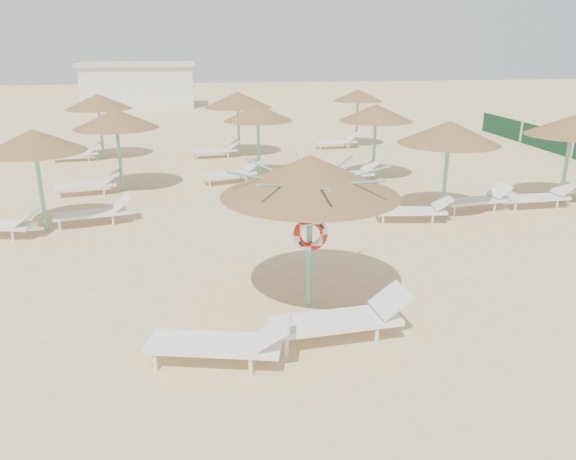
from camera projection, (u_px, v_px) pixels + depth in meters
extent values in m
plane|color=#DFBF88|center=(295.00, 304.00, 10.70)|extent=(120.00, 120.00, 0.00)
cylinder|color=#67B3A4|center=(309.00, 245.00, 10.29)|extent=(0.11, 0.11, 2.41)
cone|color=brown|center=(310.00, 175.00, 9.87)|extent=(3.21, 3.21, 0.72)
cylinder|color=#67B3A4|center=(310.00, 190.00, 9.95)|extent=(0.20, 0.20, 0.12)
cylinder|color=#67B3A4|center=(351.00, 176.00, 9.99)|extent=(1.45, 0.04, 0.37)
cylinder|color=#67B3A4|center=(332.00, 171.00, 10.45)|extent=(1.06, 1.06, 0.37)
cylinder|color=#67B3A4|center=(303.00, 169.00, 10.57)|extent=(0.04, 1.45, 0.37)
cylinder|color=#67B3A4|center=(277.00, 172.00, 10.30)|extent=(1.06, 1.06, 0.37)
cylinder|color=#67B3A4|center=(269.00, 179.00, 9.78)|extent=(1.45, 0.04, 0.37)
cylinder|color=#67B3A4|center=(285.00, 186.00, 9.32)|extent=(1.06, 1.06, 0.37)
cylinder|color=#67B3A4|center=(319.00, 188.00, 9.19)|extent=(0.04, 1.45, 0.37)
cylinder|color=#67B3A4|center=(346.00, 184.00, 9.47)|extent=(1.06, 1.06, 0.37)
torus|color=red|center=(311.00, 234.00, 10.11)|extent=(0.64, 0.15, 0.64)
cylinder|color=white|center=(155.00, 362.00, 8.49)|extent=(0.06, 0.06, 0.30)
cylinder|color=white|center=(165.00, 344.00, 9.00)|extent=(0.06, 0.06, 0.30)
cylinder|color=white|center=(251.00, 366.00, 8.37)|extent=(0.06, 0.06, 0.30)
cylinder|color=white|center=(256.00, 348.00, 8.88)|extent=(0.06, 0.06, 0.30)
cube|color=white|center=(215.00, 344.00, 8.61)|extent=(2.16, 1.14, 0.09)
cube|color=white|center=(274.00, 331.00, 8.46)|extent=(0.66, 0.75, 0.39)
cylinder|color=white|center=(286.00, 347.00, 8.88)|extent=(0.07, 0.07, 0.32)
cylinder|color=white|center=(278.00, 330.00, 9.40)|extent=(0.07, 0.07, 0.32)
cylinder|color=white|center=(377.00, 336.00, 9.22)|extent=(0.07, 0.07, 0.32)
cylinder|color=white|center=(364.00, 320.00, 9.75)|extent=(0.07, 0.07, 0.32)
cube|color=white|center=(336.00, 321.00, 9.28)|extent=(2.21, 0.89, 0.09)
cube|color=white|center=(391.00, 300.00, 9.41)|extent=(0.61, 0.73, 0.41)
cylinder|color=#67B3A4|center=(41.00, 188.00, 14.48)|extent=(0.11, 0.11, 2.30)
cone|color=brown|center=(34.00, 141.00, 14.09)|extent=(2.54, 2.54, 0.57)
cylinder|color=#67B3A4|center=(35.00, 150.00, 14.16)|extent=(0.20, 0.20, 0.12)
cylinder|color=white|center=(13.00, 236.00, 14.00)|extent=(0.06, 0.06, 0.28)
cylinder|color=white|center=(23.00, 230.00, 14.48)|extent=(0.06, 0.06, 0.28)
cube|color=white|center=(27.00, 217.00, 14.09)|extent=(0.60, 0.69, 0.36)
cylinder|color=white|center=(60.00, 226.00, 14.75)|extent=(0.06, 0.06, 0.28)
cylinder|color=white|center=(60.00, 221.00, 15.20)|extent=(0.06, 0.06, 0.28)
cylinder|color=white|center=(113.00, 220.00, 15.22)|extent=(0.06, 0.06, 0.28)
cylinder|color=white|center=(112.00, 215.00, 15.66)|extent=(0.06, 0.06, 0.28)
cube|color=white|center=(91.00, 214.00, 15.19)|extent=(1.99, 1.01, 0.08)
cube|color=white|center=(122.00, 202.00, 15.40)|extent=(0.60, 0.69, 0.36)
cylinder|color=#67B3A4|center=(120.00, 157.00, 18.44)|extent=(0.11, 0.11, 2.30)
cone|color=brown|center=(116.00, 119.00, 18.04)|extent=(2.73, 2.73, 0.61)
cylinder|color=#67B3A4|center=(117.00, 126.00, 18.12)|extent=(0.20, 0.20, 0.12)
cylinder|color=white|center=(59.00, 195.00, 17.75)|extent=(0.06, 0.06, 0.28)
cylinder|color=white|center=(60.00, 191.00, 18.20)|extent=(0.06, 0.06, 0.28)
cylinder|color=white|center=(104.00, 191.00, 18.18)|extent=(0.06, 0.06, 0.28)
cylinder|color=white|center=(103.00, 188.00, 18.62)|extent=(0.06, 0.06, 0.28)
cube|color=white|center=(85.00, 185.00, 18.17)|extent=(1.98, 0.96, 0.08)
cube|color=white|center=(112.00, 176.00, 18.36)|extent=(0.59, 0.68, 0.36)
cylinder|color=#67B3A4|center=(101.00, 131.00, 23.57)|extent=(0.11, 0.11, 2.30)
cone|color=brown|center=(98.00, 101.00, 23.17)|extent=(2.73, 2.73, 0.62)
cylinder|color=#67B3A4|center=(99.00, 107.00, 23.25)|extent=(0.20, 0.20, 0.12)
cylinder|color=white|center=(54.00, 160.00, 22.91)|extent=(0.06, 0.06, 0.28)
cylinder|color=white|center=(55.00, 158.00, 23.36)|extent=(0.06, 0.06, 0.28)
cylinder|color=white|center=(89.00, 158.00, 23.28)|extent=(0.06, 0.06, 0.28)
cylinder|color=white|center=(89.00, 156.00, 23.73)|extent=(0.06, 0.06, 0.28)
cube|color=white|center=(74.00, 154.00, 23.30)|extent=(1.97, 0.88, 0.08)
cube|color=white|center=(95.00, 147.00, 23.45)|extent=(0.56, 0.66, 0.36)
cylinder|color=#67B3A4|center=(258.00, 148.00, 19.97)|extent=(0.11, 0.11, 2.30)
cone|color=brown|center=(258.00, 113.00, 19.57)|extent=(2.44, 2.44, 0.55)
cylinder|color=#67B3A4|center=(258.00, 119.00, 19.65)|extent=(0.20, 0.20, 0.12)
cylinder|color=white|center=(210.00, 183.00, 19.21)|extent=(0.06, 0.06, 0.28)
cylinder|color=white|center=(205.00, 180.00, 19.63)|extent=(0.06, 0.06, 0.28)
cylinder|color=white|center=(246.00, 179.00, 19.77)|extent=(0.06, 0.06, 0.28)
cylinder|color=white|center=(241.00, 176.00, 20.20)|extent=(0.06, 0.06, 0.28)
cube|color=white|center=(229.00, 174.00, 19.70)|extent=(2.00, 1.16, 0.08)
cube|color=white|center=(251.00, 165.00, 19.98)|extent=(0.64, 0.72, 0.36)
cylinder|color=#67B3A4|center=(239.00, 129.00, 24.24)|extent=(0.11, 0.11, 2.30)
cone|color=brown|center=(238.00, 99.00, 23.84)|extent=(2.89, 2.89, 0.65)
cylinder|color=#67B3A4|center=(238.00, 105.00, 23.92)|extent=(0.20, 0.20, 0.12)
cylinder|color=white|center=(196.00, 157.00, 23.60)|extent=(0.06, 0.06, 0.28)
cylinder|color=white|center=(195.00, 154.00, 24.06)|extent=(0.06, 0.06, 0.28)
cylinder|color=white|center=(228.00, 155.00, 23.94)|extent=(0.06, 0.06, 0.28)
cylinder|color=white|center=(226.00, 153.00, 24.40)|extent=(0.06, 0.06, 0.28)
cube|color=white|center=(214.00, 150.00, 23.97)|extent=(1.96, 0.83, 0.08)
cube|color=white|center=(234.00, 144.00, 24.11)|extent=(0.55, 0.65, 0.36)
cylinder|color=#67B3A4|center=(445.00, 177.00, 15.72)|extent=(0.11, 0.11, 2.30)
cone|color=brown|center=(449.00, 132.00, 15.32)|extent=(2.78, 2.78, 0.63)
cylinder|color=#67B3A4|center=(449.00, 141.00, 15.40)|extent=(0.20, 0.20, 0.12)
cylinder|color=white|center=(383.00, 220.00, 15.27)|extent=(0.06, 0.06, 0.28)
cylinder|color=white|center=(380.00, 214.00, 15.74)|extent=(0.06, 0.06, 0.28)
cylinder|color=white|center=(433.00, 220.00, 15.28)|extent=(0.06, 0.06, 0.28)
cylinder|color=white|center=(428.00, 214.00, 15.75)|extent=(0.06, 0.06, 0.28)
cube|color=white|center=(411.00, 211.00, 15.45)|extent=(1.97, 0.89, 0.08)
cube|color=white|center=(442.00, 202.00, 15.38)|extent=(0.57, 0.66, 0.36)
cylinder|color=white|center=(454.00, 211.00, 16.03)|extent=(0.06, 0.06, 0.28)
cylinder|color=white|center=(445.00, 207.00, 16.49)|extent=(0.06, 0.06, 0.28)
cylinder|color=white|center=(495.00, 207.00, 16.41)|extent=(0.06, 0.06, 0.28)
cylinder|color=white|center=(484.00, 203.00, 16.86)|extent=(0.06, 0.06, 0.28)
cube|color=white|center=(474.00, 201.00, 16.43)|extent=(1.97, 0.89, 0.08)
cube|color=white|center=(500.00, 191.00, 16.59)|extent=(0.57, 0.66, 0.36)
cylinder|color=#67B3A4|center=(374.00, 148.00, 19.99)|extent=(0.11, 0.11, 2.30)
cone|color=brown|center=(376.00, 113.00, 19.59)|extent=(2.59, 2.59, 0.58)
cylinder|color=#67B3A4|center=(376.00, 119.00, 19.67)|extent=(0.20, 0.20, 0.12)
cylinder|color=white|center=(326.00, 182.00, 19.39)|extent=(0.06, 0.06, 0.28)
cylinder|color=white|center=(322.00, 179.00, 19.85)|extent=(0.06, 0.06, 0.28)
cylinder|color=white|center=(363.00, 180.00, 19.65)|extent=(0.06, 0.06, 0.28)
cylinder|color=white|center=(359.00, 177.00, 20.11)|extent=(0.06, 0.06, 0.28)
cube|color=white|center=(346.00, 174.00, 19.72)|extent=(1.93, 0.72, 0.08)
cube|color=white|center=(369.00, 166.00, 19.81)|extent=(0.52, 0.63, 0.36)
cylinder|color=#67B3A4|center=(357.00, 122.00, 26.31)|extent=(0.11, 0.11, 2.30)
cone|color=brown|center=(358.00, 95.00, 25.92)|extent=(2.29, 2.29, 0.52)
cylinder|color=#67B3A4|center=(358.00, 100.00, 25.99)|extent=(0.20, 0.20, 0.12)
cylinder|color=white|center=(320.00, 147.00, 25.70)|extent=(0.06, 0.06, 0.28)
cylinder|color=white|center=(317.00, 145.00, 26.16)|extent=(0.06, 0.06, 0.28)
cylinder|color=white|center=(348.00, 146.00, 25.99)|extent=(0.06, 0.06, 0.28)
cylinder|color=white|center=(345.00, 144.00, 26.45)|extent=(0.06, 0.06, 0.28)
cube|color=white|center=(335.00, 142.00, 26.04)|extent=(1.94, 0.76, 0.08)
cube|color=white|center=(353.00, 136.00, 26.15)|extent=(0.53, 0.63, 0.36)
cylinder|color=#67B3A4|center=(566.00, 166.00, 17.03)|extent=(0.11, 0.11, 2.30)
cone|color=brown|center=(573.00, 125.00, 16.63)|extent=(2.68, 2.68, 0.60)
cylinder|color=#67B3A4|center=(571.00, 133.00, 16.71)|extent=(0.20, 0.20, 0.12)
cylinder|color=white|center=(515.00, 207.00, 16.46)|extent=(0.06, 0.06, 0.28)
cylinder|color=white|center=(506.00, 202.00, 16.93)|extent=(0.06, 0.06, 0.28)
cylinder|color=white|center=(557.00, 205.00, 16.67)|extent=(0.06, 0.06, 0.28)
cylinder|color=white|center=(547.00, 200.00, 17.14)|extent=(0.06, 0.06, 0.28)
cube|color=white|center=(536.00, 198.00, 16.76)|extent=(1.91, 0.64, 0.08)
cube|color=white|center=(563.00, 189.00, 16.82)|extent=(0.49, 0.61, 0.36)
cylinder|color=white|center=(568.00, 197.00, 17.45)|extent=(0.06, 0.06, 0.28)
cylinder|color=white|center=(559.00, 193.00, 17.92)|extent=(0.06, 0.06, 0.28)
cube|color=silver|center=(139.00, 87.00, 42.11)|extent=(8.00, 4.00, 3.00)
cube|color=beige|center=(137.00, 64.00, 41.59)|extent=(8.40, 4.40, 0.25)
cube|color=#17472A|center=(546.00, 139.00, 25.69)|extent=(0.08, 3.80, 1.00)
cylinder|color=#67B3A4|center=(572.00, 145.00, 23.89)|extent=(0.08, 0.08, 1.10)
cube|color=#17472A|center=(501.00, 126.00, 29.43)|extent=(0.08, 3.80, 1.00)
cylinder|color=#67B3A4|center=(521.00, 131.00, 27.64)|extent=(0.08, 0.08, 1.10)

